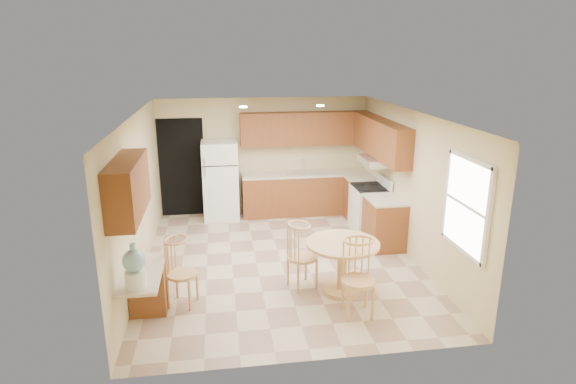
{
  "coord_description": "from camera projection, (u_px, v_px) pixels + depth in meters",
  "views": [
    {
      "loc": [
        -0.99,
        -7.44,
        3.46
      ],
      "look_at": [
        0.17,
        0.3,
        1.14
      ],
      "focal_mm": 30.0,
      "sensor_mm": 36.0,
      "label": 1
    }
  ],
  "objects": [
    {
      "name": "window",
      "position": [
        467.0,
        205.0,
        6.32
      ],
      "size": [
        0.06,
        1.12,
        1.3
      ],
      "color": "white",
      "rests_on": "wall_right"
    },
    {
      "name": "chair_desk",
      "position": [
        181.0,
        268.0,
        6.57
      ],
      "size": [
        0.43,
        0.56,
        0.97
      ],
      "rotation": [
        0.0,
        0.0,
        -1.88
      ],
      "color": "tan",
      "rests_on": "floor"
    },
    {
      "name": "water_crock",
      "position": [
        135.0,
        268.0,
        5.6
      ],
      "size": [
        0.27,
        0.27,
        0.56
      ],
      "color": "white",
      "rests_on": "desk_top"
    },
    {
      "name": "wall_left",
      "position": [
        138.0,
        197.0,
        7.51
      ],
      "size": [
        0.02,
        5.5,
        2.5
      ],
      "primitive_type": "cube",
      "color": "beige",
      "rests_on": "floor"
    },
    {
      "name": "can_light_b",
      "position": [
        320.0,
        106.0,
        8.74
      ],
      "size": [
        0.14,
        0.14,
        0.02
      ],
      "primitive_type": "cylinder",
      "color": "white",
      "rests_on": "ceiling"
    },
    {
      "name": "base_cab_back",
      "position": [
        305.0,
        194.0,
        10.5
      ],
      "size": [
        2.75,
        0.6,
        0.87
      ],
      "primitive_type": "cube",
      "color": "brown",
      "rests_on": "floor"
    },
    {
      "name": "wall_back",
      "position": [
        264.0,
        156.0,
        10.43
      ],
      "size": [
        4.5,
        0.02,
        2.5
      ],
      "primitive_type": "cube",
      "color": "beige",
      "rests_on": "floor"
    },
    {
      "name": "counter_right_b",
      "position": [
        386.0,
        200.0,
        8.58
      ],
      "size": [
        0.63,
        0.8,
        0.04
      ],
      "primitive_type": "cube",
      "color": "beige",
      "rests_on": "base_cab_right_b"
    },
    {
      "name": "ceiling",
      "position": [
        280.0,
        114.0,
        7.47
      ],
      "size": [
        4.5,
        5.5,
        0.02
      ],
      "primitive_type": "cube",
      "color": "white",
      "rests_on": "wall_back"
    },
    {
      "name": "chair_table_b",
      "position": [
        361.0,
        274.0,
        6.28
      ],
      "size": [
        0.47,
        0.47,
        1.06
      ],
      "rotation": [
        0.0,
        0.0,
        3.09
      ],
      "color": "tan",
      "rests_on": "floor"
    },
    {
      "name": "wall_right",
      "position": [
        412.0,
        186.0,
        8.14
      ],
      "size": [
        0.02,
        5.5,
        2.5
      ],
      "primitive_type": "cube",
      "color": "beige",
      "rests_on": "floor"
    },
    {
      "name": "refrigerator",
      "position": [
        220.0,
        180.0,
        10.09
      ],
      "size": [
        0.73,
        0.71,
        1.66
      ],
      "color": "white",
      "rests_on": "floor"
    },
    {
      "name": "upper_cab_right",
      "position": [
        381.0,
        138.0,
        9.1
      ],
      "size": [
        0.33,
        2.42,
        0.7
      ],
      "primitive_type": "cube",
      "color": "brown",
      "rests_on": "wall_right"
    },
    {
      "name": "can_light_a",
      "position": [
        243.0,
        107.0,
        8.54
      ],
      "size": [
        0.14,
        0.14,
        0.02
      ],
      "primitive_type": "cylinder",
      "color": "white",
      "rests_on": "ceiling"
    },
    {
      "name": "chair_table_a",
      "position": [
        303.0,
        252.0,
        7.06
      ],
      "size": [
        0.44,
        0.57,
        1.0
      ],
      "rotation": [
        0.0,
        0.0,
        -1.23
      ],
      "color": "tan",
      "rests_on": "floor"
    },
    {
      "name": "wall_front",
      "position": [
        314.0,
        262.0,
        5.22
      ],
      "size": [
        4.5,
        0.02,
        2.5
      ],
      "primitive_type": "cube",
      "color": "beige",
      "rests_on": "floor"
    },
    {
      "name": "base_cab_right_b",
      "position": [
        384.0,
        224.0,
        8.71
      ],
      "size": [
        0.6,
        0.8,
        0.87
      ],
      "primitive_type": "cube",
      "color": "brown",
      "rests_on": "floor"
    },
    {
      "name": "upper_cab_left",
      "position": [
        128.0,
        188.0,
        5.84
      ],
      "size": [
        0.33,
        1.4,
        0.7
      ],
      "primitive_type": "cube",
      "color": "brown",
      "rests_on": "wall_left"
    },
    {
      "name": "counter_back",
      "position": [
        306.0,
        174.0,
        10.38
      ],
      "size": [
        2.75,
        0.63,
        0.04
      ],
      "primitive_type": "cube",
      "color": "beige",
      "rests_on": "base_cab_back"
    },
    {
      "name": "range_hood",
      "position": [
        376.0,
        161.0,
        9.18
      ],
      "size": [
        0.5,
        0.76,
        0.14
      ],
      "primitive_type": "cube",
      "color": "silver",
      "rests_on": "upper_cab_right"
    },
    {
      "name": "dining_table",
      "position": [
        342.0,
        260.0,
        7.02
      ],
      "size": [
        1.07,
        1.07,
        0.79
      ],
      "rotation": [
        0.0,
        0.0,
        0.14
      ],
      "color": "tan",
      "rests_on": "floor"
    },
    {
      "name": "desk_top",
      "position": [
        142.0,
        273.0,
        6.07
      ],
      "size": [
        0.5,
        1.2,
        0.04
      ],
      "primitive_type": "cube",
      "color": "beige",
      "rests_on": "desk_pedestal"
    },
    {
      "name": "desk_pedestal",
      "position": [
        148.0,
        287.0,
        6.54
      ],
      "size": [
        0.48,
        0.42,
        0.72
      ],
      "primitive_type": "cube",
      "color": "brown",
      "rests_on": "floor"
    },
    {
      "name": "floor",
      "position": [
        281.0,
        262.0,
        8.18
      ],
      "size": [
        5.5,
        5.5,
        0.0
      ],
      "primitive_type": "plane",
      "color": "#C4AE8E",
      "rests_on": "ground"
    },
    {
      "name": "base_cab_right_a",
      "position": [
        361.0,
        200.0,
        10.09
      ],
      "size": [
        0.6,
        0.59,
        0.87
      ],
      "primitive_type": "cube",
      "color": "brown",
      "rests_on": "floor"
    },
    {
      "name": "stove",
      "position": [
        370.0,
        208.0,
        9.44
      ],
      "size": [
        0.65,
        0.76,
        1.09
      ],
      "color": "white",
      "rests_on": "floor"
    },
    {
      "name": "counter_right_a",
      "position": [
        362.0,
        179.0,
        9.96
      ],
      "size": [
        0.63,
        0.59,
        0.04
      ],
      "primitive_type": "cube",
      "color": "beige",
      "rests_on": "base_cab_right_a"
    },
    {
      "name": "sink",
      "position": [
        304.0,
        173.0,
        10.37
      ],
      "size": [
        0.78,
        0.44,
        0.01
      ],
      "primitive_type": "cube",
      "color": "silver",
      "rests_on": "counter_back"
    },
    {
      "name": "doorway",
      "position": [
        182.0,
        168.0,
        10.23
      ],
      "size": [
        0.9,
        0.02,
        2.1
      ],
      "primitive_type": "cube",
      "color": "black",
      "rests_on": "floor"
    },
    {
      "name": "upper_cab_back",
      "position": [
        305.0,
        129.0,
        10.23
      ],
      "size": [
        2.75,
        0.33,
        0.7
      ],
      "primitive_type": "cube",
      "color": "brown",
      "rests_on": "wall_back"
    }
  ]
}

